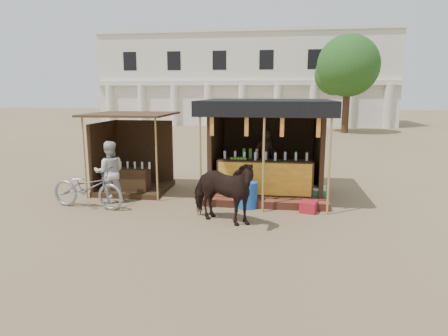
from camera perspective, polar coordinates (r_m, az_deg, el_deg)
ground at (r=8.90m, az=-1.49°, el=-8.93°), size 120.00×120.00×0.00m
main_stall at (r=11.78m, az=6.03°, el=1.12°), size 3.60×3.61×2.78m
secondary_stall at (r=12.56m, az=-13.36°, el=0.68°), size 2.40×2.40×2.38m
cow at (r=9.16m, az=-0.27°, el=-3.35°), size 1.98×1.48×1.53m
motorbike at (r=11.02m, az=-18.92°, el=-2.67°), size 2.16×1.02×1.09m
bystander at (r=11.34m, az=-16.03°, el=-0.55°), size 1.01×0.90×1.70m
blue_barrel at (r=10.51m, az=3.31°, el=-3.84°), size 0.69×0.69×0.69m
red_crate at (r=10.39m, az=12.00°, el=-5.42°), size 0.49×0.53×0.28m
cooler at (r=11.24m, az=12.70°, el=-3.71°), size 0.68×0.49×0.46m
background_building at (r=38.36m, az=3.18°, el=12.36°), size 26.00×7.45×8.18m
tree at (r=30.75m, az=16.90°, el=13.49°), size 4.50×4.40×7.00m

